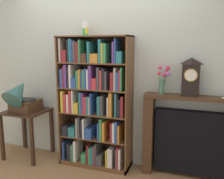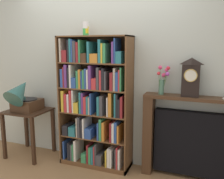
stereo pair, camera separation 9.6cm
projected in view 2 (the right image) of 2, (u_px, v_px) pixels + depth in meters
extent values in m
cube|color=#997047|center=(92.00, 168.00, 3.37)|extent=(7.95, 6.40, 0.02)
cube|color=beige|center=(108.00, 72.00, 3.42)|extent=(4.95, 0.08, 2.60)
cube|color=brown|center=(65.00, 100.00, 3.50)|extent=(0.02, 0.35, 1.78)
cube|color=brown|center=(129.00, 106.00, 3.16)|extent=(0.02, 0.35, 1.78)
cube|color=#4C311C|center=(100.00, 100.00, 3.49)|extent=(0.98, 0.01, 1.78)
cube|color=brown|center=(95.00, 36.00, 3.17)|extent=(0.98, 0.35, 0.02)
cube|color=brown|center=(96.00, 162.00, 3.48)|extent=(0.98, 0.35, 0.06)
cube|color=#2D519E|center=(68.00, 147.00, 3.59)|extent=(0.02, 0.27, 0.26)
cube|color=black|center=(72.00, 149.00, 3.54)|extent=(0.04, 0.23, 0.25)
cube|color=#424247|center=(75.00, 150.00, 3.54)|extent=(0.03, 0.27, 0.23)
cube|color=#388E56|center=(77.00, 149.00, 3.54)|extent=(0.02, 0.27, 0.24)
cube|color=white|center=(79.00, 148.00, 3.51)|extent=(0.03, 0.25, 0.30)
cube|color=#388E56|center=(88.00, 155.00, 3.48)|extent=(0.07, 0.27, 0.13)
cube|color=maroon|center=(91.00, 152.00, 3.44)|extent=(0.02, 0.24, 0.26)
cube|color=#388E56|center=(94.00, 152.00, 3.45)|extent=(0.03, 0.28, 0.23)
cube|color=teal|center=(96.00, 152.00, 3.43)|extent=(0.03, 0.28, 0.24)
cube|color=#C63338|center=(98.00, 152.00, 3.41)|extent=(0.02, 0.26, 0.26)
cube|color=#424247|center=(99.00, 151.00, 3.41)|extent=(0.02, 0.27, 0.30)
cube|color=#424247|center=(102.00, 157.00, 3.38)|extent=(0.07, 0.24, 0.15)
cube|color=gold|center=(109.00, 155.00, 3.36)|extent=(0.02, 0.28, 0.23)
cube|color=white|center=(112.00, 155.00, 3.35)|extent=(0.04, 0.29, 0.26)
cube|color=white|center=(114.00, 156.00, 3.33)|extent=(0.02, 0.26, 0.25)
cube|color=#424247|center=(118.00, 156.00, 3.29)|extent=(0.02, 0.23, 0.27)
cube|color=#C63338|center=(120.00, 155.00, 3.28)|extent=(0.02, 0.24, 0.29)
cube|color=white|center=(121.00, 156.00, 3.27)|extent=(0.03, 0.24, 0.27)
cube|color=brown|center=(96.00, 136.00, 3.42)|extent=(0.94, 0.33, 0.02)
cube|color=black|center=(69.00, 129.00, 3.49)|extent=(0.09, 0.22, 0.14)
cube|color=teal|center=(76.00, 129.00, 3.48)|extent=(0.10, 0.28, 0.13)
cube|color=#B2A893|center=(80.00, 126.00, 3.43)|extent=(0.02, 0.24, 0.27)
cube|color=#424247|center=(83.00, 125.00, 3.42)|extent=(0.03, 0.25, 0.29)
cube|color=black|center=(86.00, 126.00, 3.43)|extent=(0.03, 0.30, 0.25)
cube|color=white|center=(87.00, 126.00, 3.40)|extent=(0.02, 0.26, 0.27)
cube|color=#2D519E|center=(92.00, 131.00, 3.39)|extent=(0.10, 0.26, 0.14)
cube|color=#2D519E|center=(102.00, 129.00, 3.34)|extent=(0.02, 0.29, 0.24)
cube|color=#388E56|center=(104.00, 127.00, 3.32)|extent=(0.03, 0.29, 0.29)
cube|color=orange|center=(106.00, 129.00, 3.29)|extent=(0.03, 0.25, 0.25)
cube|color=maroon|center=(113.00, 130.00, 3.25)|extent=(0.03, 0.24, 0.26)
cube|color=white|center=(116.00, 130.00, 3.25)|extent=(0.03, 0.26, 0.26)
cube|color=#2D519E|center=(119.00, 130.00, 3.24)|extent=(0.03, 0.27, 0.27)
cube|color=orange|center=(121.00, 132.00, 3.25)|extent=(0.02, 0.30, 0.23)
cube|color=brown|center=(96.00, 113.00, 3.36)|extent=(0.94, 0.33, 0.02)
cube|color=gold|center=(67.00, 100.00, 3.45)|extent=(0.04, 0.27, 0.29)
cube|color=#C63338|center=(70.00, 101.00, 3.45)|extent=(0.04, 0.28, 0.25)
cube|color=white|center=(72.00, 102.00, 3.42)|extent=(0.03, 0.25, 0.25)
cube|color=#C63338|center=(75.00, 100.00, 3.42)|extent=(0.03, 0.30, 0.31)
cube|color=white|center=(77.00, 100.00, 3.38)|extent=(0.02, 0.24, 0.31)
cube|color=gold|center=(80.00, 106.00, 3.37)|extent=(0.07, 0.23, 0.14)
cube|color=teal|center=(84.00, 101.00, 3.35)|extent=(0.03, 0.27, 0.29)
cube|color=#663884|center=(87.00, 102.00, 3.36)|extent=(0.03, 0.30, 0.28)
cube|color=#C63338|center=(88.00, 104.00, 3.33)|extent=(0.04, 0.25, 0.24)
cube|color=teal|center=(91.00, 104.00, 3.33)|extent=(0.02, 0.29, 0.24)
cube|color=#B2A893|center=(93.00, 104.00, 3.30)|extent=(0.02, 0.25, 0.23)
cube|color=#2D519E|center=(95.00, 102.00, 3.32)|extent=(0.02, 0.30, 0.28)
cube|color=teal|center=(102.00, 104.00, 3.27)|extent=(0.03, 0.27, 0.25)
cube|color=#424247|center=(104.00, 104.00, 3.23)|extent=(0.04, 0.23, 0.26)
cube|color=white|center=(111.00, 105.00, 3.23)|extent=(0.02, 0.29, 0.25)
cube|color=orange|center=(113.00, 104.00, 3.19)|extent=(0.04, 0.23, 0.31)
cube|color=teal|center=(118.00, 104.00, 3.18)|extent=(0.02, 0.27, 0.31)
cube|color=black|center=(120.00, 104.00, 3.18)|extent=(0.02, 0.29, 0.30)
cube|color=black|center=(121.00, 107.00, 3.15)|extent=(0.03, 0.24, 0.24)
cube|color=maroon|center=(125.00, 106.00, 3.16)|extent=(0.03, 0.29, 0.27)
cube|color=brown|center=(95.00, 88.00, 3.29)|extent=(0.94, 0.33, 0.02)
cube|color=#2D519E|center=(67.00, 77.00, 3.41)|extent=(0.04, 0.30, 0.25)
cube|color=maroon|center=(68.00, 76.00, 3.38)|extent=(0.02, 0.27, 0.27)
cube|color=#663884|center=(70.00, 75.00, 3.37)|extent=(0.04, 0.27, 0.31)
cube|color=black|center=(73.00, 77.00, 3.36)|extent=(0.03, 0.27, 0.26)
cube|color=white|center=(75.00, 75.00, 3.35)|extent=(0.03, 0.29, 0.31)
cube|color=#2D519E|center=(78.00, 82.00, 3.33)|extent=(0.07, 0.24, 0.14)
cube|color=#388E56|center=(82.00, 78.00, 3.32)|extent=(0.03, 0.28, 0.23)
cube|color=orange|center=(84.00, 78.00, 3.31)|extent=(0.03, 0.29, 0.25)
cube|color=#2D519E|center=(85.00, 79.00, 3.27)|extent=(0.02, 0.23, 0.23)
cube|color=#388E56|center=(88.00, 78.00, 3.29)|extent=(0.02, 0.30, 0.25)
cube|color=#2D519E|center=(90.00, 78.00, 3.27)|extent=(0.02, 0.28, 0.26)
cube|color=white|center=(91.00, 78.00, 3.26)|extent=(0.02, 0.27, 0.25)
cube|color=#663884|center=(94.00, 77.00, 3.24)|extent=(0.04, 0.26, 0.30)
cube|color=#C63338|center=(97.00, 83.00, 3.21)|extent=(0.06, 0.22, 0.14)
cube|color=#424247|center=(101.00, 78.00, 3.19)|extent=(0.03, 0.23, 0.28)
cube|color=#C63338|center=(104.00, 79.00, 3.18)|extent=(0.03, 0.25, 0.25)
cube|color=black|center=(106.00, 78.00, 3.18)|extent=(0.03, 0.27, 0.28)
cube|color=#424247|center=(108.00, 80.00, 3.16)|extent=(0.02, 0.25, 0.24)
cube|color=maroon|center=(115.00, 81.00, 3.14)|extent=(0.04, 0.27, 0.23)
cube|color=#B2A893|center=(117.00, 79.00, 3.12)|extent=(0.03, 0.26, 0.28)
cube|color=#2D519E|center=(120.00, 81.00, 3.10)|extent=(0.03, 0.24, 0.23)
cube|color=#C63338|center=(122.00, 80.00, 3.10)|extent=(0.02, 0.26, 0.27)
cube|color=#388E56|center=(124.00, 78.00, 3.10)|extent=(0.02, 0.28, 0.29)
cube|color=brown|center=(95.00, 63.00, 3.23)|extent=(0.94, 0.33, 0.02)
cube|color=#B2A893|center=(65.00, 50.00, 3.32)|extent=(0.03, 0.25, 0.31)
cube|color=maroon|center=(68.00, 56.00, 3.30)|extent=(0.07, 0.22, 0.16)
cube|color=black|center=(73.00, 51.00, 3.29)|extent=(0.02, 0.27, 0.29)
cube|color=teal|center=(75.00, 50.00, 3.29)|extent=(0.03, 0.30, 0.30)
cube|color=#2D519E|center=(76.00, 51.00, 3.27)|extent=(0.02, 0.27, 0.29)
cube|color=#424247|center=(78.00, 52.00, 3.24)|extent=(0.04, 0.24, 0.27)
cube|color=maroon|center=(81.00, 52.00, 3.24)|extent=(0.03, 0.25, 0.26)
cube|color=#388E56|center=(84.00, 51.00, 3.23)|extent=(0.02, 0.26, 0.29)
cube|color=#472D1C|center=(87.00, 58.00, 3.20)|extent=(0.08, 0.21, 0.12)
cube|color=teal|center=(93.00, 52.00, 3.20)|extent=(0.03, 0.30, 0.26)
cube|color=orange|center=(97.00, 58.00, 3.17)|extent=(0.11, 0.25, 0.12)
cube|color=teal|center=(103.00, 51.00, 3.14)|extent=(0.03, 0.28, 0.29)
cube|color=gold|center=(105.00, 53.00, 3.11)|extent=(0.02, 0.23, 0.24)
cube|color=#388E56|center=(107.00, 53.00, 3.10)|extent=(0.03, 0.23, 0.24)
cube|color=#663884|center=(116.00, 52.00, 3.08)|extent=(0.02, 0.28, 0.26)
cube|color=#2D519E|center=(117.00, 51.00, 3.04)|extent=(0.02, 0.24, 0.31)
cube|color=teal|center=(121.00, 57.00, 3.03)|extent=(0.07, 0.21, 0.15)
cylinder|color=green|center=(86.00, 33.00, 3.24)|extent=(0.08, 0.08, 0.09)
cylinder|color=green|center=(86.00, 31.00, 3.24)|extent=(0.08, 0.08, 0.09)
cylinder|color=yellow|center=(86.00, 30.00, 3.23)|extent=(0.08, 0.08, 0.09)
cylinder|color=pink|center=(86.00, 29.00, 3.23)|extent=(0.08, 0.08, 0.09)
cylinder|color=green|center=(86.00, 28.00, 3.23)|extent=(0.08, 0.08, 0.09)
cylinder|color=yellow|center=(86.00, 26.00, 3.23)|extent=(0.08, 0.08, 0.09)
cylinder|color=white|center=(86.00, 25.00, 3.22)|extent=(0.08, 0.08, 0.09)
cube|color=#382316|center=(28.00, 111.00, 3.65)|extent=(0.59, 0.55, 0.02)
cube|color=#382316|center=(4.00, 136.00, 3.59)|extent=(0.04, 0.04, 0.69)
cube|color=#382316|center=(33.00, 141.00, 3.40)|extent=(0.04, 0.04, 0.69)
cube|color=#382316|center=(26.00, 126.00, 4.03)|extent=(0.04, 0.04, 0.69)
cube|color=#382316|center=(53.00, 130.00, 3.84)|extent=(0.04, 0.04, 0.69)
cube|color=#472D1C|center=(28.00, 105.00, 3.64)|extent=(0.35, 0.36, 0.16)
cylinder|color=black|center=(27.00, 99.00, 3.62)|extent=(0.29, 0.29, 0.01)
cylinder|color=#2D605B|center=(25.00, 98.00, 3.57)|extent=(0.03, 0.03, 0.06)
cone|color=#2D605B|center=(20.00, 91.00, 3.47)|extent=(0.30, 0.46, 0.44)
cube|color=#472D1C|center=(195.00, 98.00, 2.91)|extent=(1.20, 0.22, 0.04)
cube|color=#472D1C|center=(149.00, 135.00, 3.20)|extent=(0.12, 0.20, 1.02)
cube|color=black|center=(192.00, 143.00, 3.04)|extent=(0.92, 0.11, 0.82)
cube|color=black|center=(191.00, 81.00, 2.89)|extent=(0.20, 0.13, 0.38)
pyramid|color=black|center=(192.00, 61.00, 2.85)|extent=(0.20, 0.13, 0.08)
cylinder|color=silver|center=(191.00, 76.00, 2.82)|extent=(0.14, 0.01, 0.14)
torus|color=#B79347|center=(191.00, 76.00, 2.81)|extent=(0.15, 0.01, 0.15)
cylinder|color=#4C7A60|center=(161.00, 87.00, 3.03)|extent=(0.07, 0.07, 0.19)
cylinder|color=#4C753D|center=(165.00, 81.00, 3.01)|extent=(0.08, 0.03, 0.31)
sphere|color=red|center=(168.00, 68.00, 2.98)|extent=(0.04, 0.04, 0.04)
cylinder|color=#4C753D|center=(165.00, 80.00, 3.02)|extent=(0.05, 0.06, 0.32)
sphere|color=#B24CB7|center=(168.00, 67.00, 3.00)|extent=(0.04, 0.04, 0.04)
cylinder|color=#4C753D|center=(159.00, 83.00, 3.00)|extent=(0.02, 0.05, 0.25)
sphere|color=red|center=(159.00, 73.00, 2.96)|extent=(0.04, 0.04, 0.04)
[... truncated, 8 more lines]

